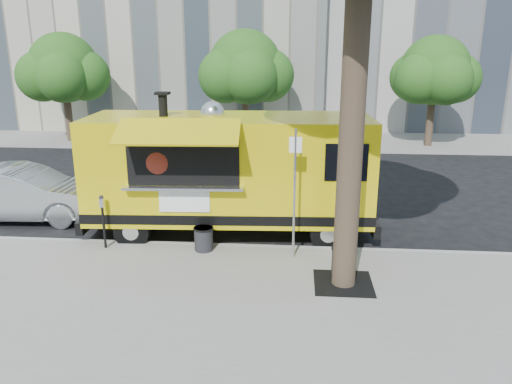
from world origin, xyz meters
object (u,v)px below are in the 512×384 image
at_px(far_tree_b, 245,67).
at_px(sedan, 23,194).
at_px(sign_post, 295,187).
at_px(far_tree_c, 435,71).
at_px(trash_bin_left, 204,238).
at_px(food_truck, 228,171).
at_px(parking_meter, 103,215).
at_px(trash_bin_right, 343,260).
at_px(far_tree_a, 64,68).

height_order(far_tree_b, sedan, far_tree_b).
bearing_deg(sign_post, far_tree_c, 65.19).
height_order(sign_post, trash_bin_left, sign_post).
distance_m(far_tree_c, food_truck, 14.82).
relative_size(parking_meter, trash_bin_right, 2.17).
bearing_deg(trash_bin_left, sign_post, -6.67).
height_order(far_tree_c, trash_bin_left, far_tree_c).
distance_m(sign_post, food_truck, 2.45).
height_order(far_tree_b, trash_bin_right, far_tree_b).
relative_size(trash_bin_left, trash_bin_right, 0.94).
distance_m(sign_post, trash_bin_right, 1.92).
bearing_deg(sedan, food_truck, -99.32).
xyz_separation_m(sedan, trash_bin_right, (8.85, -3.23, -0.30)).
xyz_separation_m(far_tree_b, trash_bin_right, (3.61, -15.06, -3.35)).
bearing_deg(trash_bin_right, food_truck, 137.49).
bearing_deg(far_tree_a, sedan, -71.77).
xyz_separation_m(sign_post, food_truck, (-1.72, 1.74, -0.09)).
bearing_deg(far_tree_a, food_truck, -50.94).
height_order(far_tree_a, far_tree_c, far_tree_a).
height_order(parking_meter, trash_bin_right, parking_meter).
bearing_deg(food_truck, parking_meter, -154.20).
relative_size(far_tree_b, food_truck, 0.72).
bearing_deg(sign_post, sedan, 162.77).
height_order(sign_post, sedan, sign_post).
distance_m(far_tree_b, trash_bin_left, 14.41).
bearing_deg(food_truck, far_tree_c, 53.36).
bearing_deg(far_tree_c, far_tree_a, -179.68).
relative_size(far_tree_b, far_tree_c, 1.06).
xyz_separation_m(sign_post, parking_meter, (-4.55, 0.20, -0.87)).
height_order(parking_meter, sedan, sedan).
bearing_deg(far_tree_c, far_tree_b, 178.09).
bearing_deg(parking_meter, far_tree_c, 51.34).
distance_m(far_tree_c, sign_post, 15.48).
height_order(sign_post, food_truck, food_truck).
xyz_separation_m(sign_post, trash_bin_right, (1.06, -0.81, -1.37)).
height_order(far_tree_a, parking_meter, far_tree_a).
distance_m(sign_post, parking_meter, 4.64).
bearing_deg(sedan, trash_bin_right, -113.04).
bearing_deg(sign_post, far_tree_a, 129.83).
xyz_separation_m(far_tree_b, trash_bin_left, (0.41, -14.00, -3.37)).
height_order(far_tree_a, sign_post, far_tree_a).
xyz_separation_m(far_tree_a, far_tree_b, (9.00, 0.40, 0.06)).
bearing_deg(far_tree_b, sedan, -113.85).
relative_size(parking_meter, sedan, 0.28).
bearing_deg(far_tree_a, sign_post, -50.17).
bearing_deg(sign_post, food_truck, 134.69).
height_order(sedan, trash_bin_left, sedan).
bearing_deg(trash_bin_left, trash_bin_right, -18.35).
height_order(far_tree_a, trash_bin_right, far_tree_a).
bearing_deg(food_truck, trash_bin_left, -108.37).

